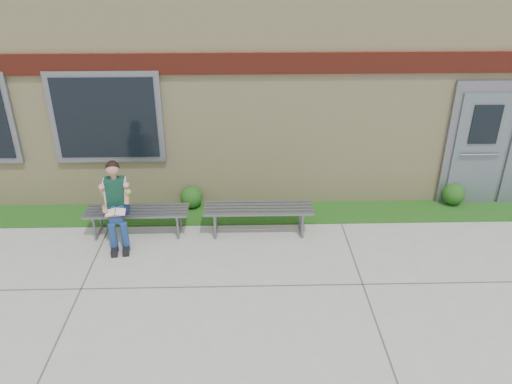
{
  "coord_description": "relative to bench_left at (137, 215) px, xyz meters",
  "views": [
    {
      "loc": [
        -0.68,
        -5.21,
        4.41
      ],
      "look_at": [
        -0.5,
        1.7,
        0.89
      ],
      "focal_mm": 35.0,
      "sensor_mm": 36.0,
      "label": 1
    }
  ],
  "objects": [
    {
      "name": "ground",
      "position": [
        2.45,
        -2.0,
        -0.34
      ],
      "size": [
        80.0,
        80.0,
        0.0
      ],
      "primitive_type": "plane",
      "color": "#9E9E99",
      "rests_on": "ground"
    },
    {
      "name": "grass_strip",
      "position": [
        2.45,
        0.6,
        -0.33
      ],
      "size": [
        16.0,
        0.8,
        0.02
      ],
      "primitive_type": "cube",
      "color": "#214612",
      "rests_on": "ground"
    },
    {
      "name": "school_building",
      "position": [
        2.45,
        3.99,
        1.77
      ],
      "size": [
        16.2,
        6.22,
        4.2
      ],
      "color": "beige",
      "rests_on": "ground"
    },
    {
      "name": "bench_left",
      "position": [
        0.0,
        0.0,
        0.0
      ],
      "size": [
        1.68,
        0.48,
        0.44
      ],
      "rotation": [
        0.0,
        0.0,
        0.01
      ],
      "color": "slate",
      "rests_on": "ground"
    },
    {
      "name": "bench_right",
      "position": [
        2.0,
        0.0,
        0.02
      ],
      "size": [
        1.79,
        0.51,
        0.46
      ],
      "rotation": [
        0.0,
        0.0,
        -0.0
      ],
      "color": "slate",
      "rests_on": "ground"
    },
    {
      "name": "girl",
      "position": [
        -0.26,
        -0.2,
        0.36
      ],
      "size": [
        0.52,
        0.84,
        1.34
      ],
      "rotation": [
        0.0,
        0.0,
        0.14
      ],
      "color": "navy",
      "rests_on": "ground"
    },
    {
      "name": "shrub_mid",
      "position": [
        0.81,
        0.85,
        -0.12
      ],
      "size": [
        0.4,
        0.4,
        0.4
      ],
      "primitive_type": "sphere",
      "color": "#214612",
      "rests_on": "grass_strip"
    },
    {
      "name": "shrub_east",
      "position": [
        5.62,
        0.85,
        -0.11
      ],
      "size": [
        0.41,
        0.41,
        0.41
      ],
      "primitive_type": "sphere",
      "color": "#214612",
      "rests_on": "grass_strip"
    }
  ]
}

